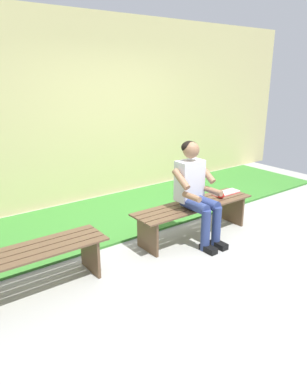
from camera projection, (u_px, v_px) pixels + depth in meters
The scene contains 8 objects.
ground_plane at pixel (181, 305), 3.29m from camera, with size 10.00×7.00×0.04m, color #9E9E99.
grass_strip at pixel (76, 225), 4.95m from camera, with size 9.00×1.66×0.03m, color #387A2D.
brick_wall at pixel (75, 110), 5.62m from camera, with size 9.50×0.24×2.90m, color #D1C684.
bench_near at pixel (194, 211), 4.56m from camera, with size 1.70×0.43×0.43m.
bench_far at pixel (23, 263), 3.33m from camera, with size 1.62×0.43×0.43m.
person_seated at pixel (196, 189), 4.33m from camera, with size 0.50×0.69×1.24m.
apple at pixel (221, 195), 4.72m from camera, with size 0.09×0.09×0.09m, color red.
book_open at pixel (226, 193), 4.91m from camera, with size 0.41×0.16×0.02m.
Camera 1 is at (2.96, 3.09, 2.00)m, focal length 33.55 mm.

